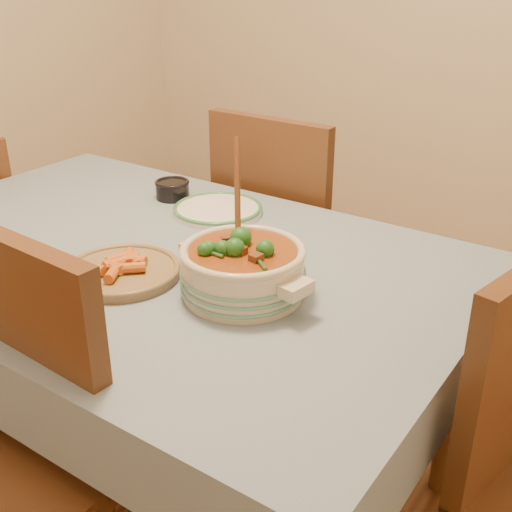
# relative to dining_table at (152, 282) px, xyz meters

# --- Properties ---
(floor) EXTENTS (4.50, 4.50, 0.00)m
(floor) POSITION_rel_dining_table_xyz_m (0.00, 0.00, -0.66)
(floor) COLOR #4D2816
(floor) RESTS_ON ground
(dining_table) EXTENTS (1.68, 1.08, 0.76)m
(dining_table) POSITION_rel_dining_table_xyz_m (0.00, 0.00, 0.00)
(dining_table) COLOR brown
(dining_table) RESTS_ON floor
(stew_casserole) EXTENTS (0.37, 0.32, 0.34)m
(stew_casserole) POSITION_rel_dining_table_xyz_m (0.34, -0.05, 0.16)
(stew_casserole) COLOR beige
(stew_casserole) RESTS_ON dining_table
(white_plate) EXTENTS (0.34, 0.34, 0.02)m
(white_plate) POSITION_rel_dining_table_xyz_m (-0.02, 0.32, 0.10)
(white_plate) COLOR white
(white_plate) RESTS_ON dining_table
(condiment_bowl) EXTENTS (0.11, 0.11, 0.06)m
(condiment_bowl) POSITION_rel_dining_table_xyz_m (-0.22, 0.34, 0.12)
(condiment_bowl) COLOR black
(condiment_bowl) RESTS_ON dining_table
(fried_plate) EXTENTS (0.29, 0.29, 0.05)m
(fried_plate) POSITION_rel_dining_table_xyz_m (0.05, -0.14, 0.11)
(fried_plate) COLOR #8C714D
(fried_plate) RESTS_ON dining_table
(chair_far) EXTENTS (0.47, 0.47, 0.99)m
(chair_far) POSITION_rel_dining_table_xyz_m (-0.03, 0.72, -0.10)
(chair_far) COLOR #5B311B
(chair_far) RESTS_ON floor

